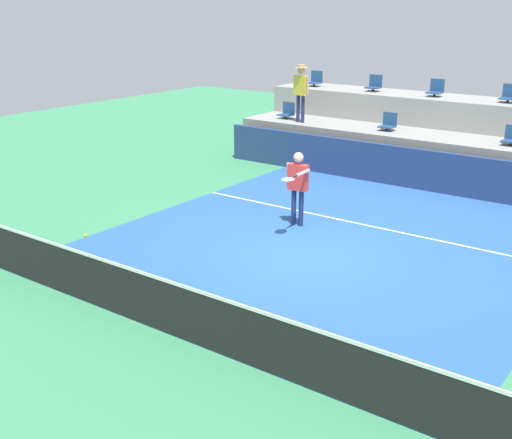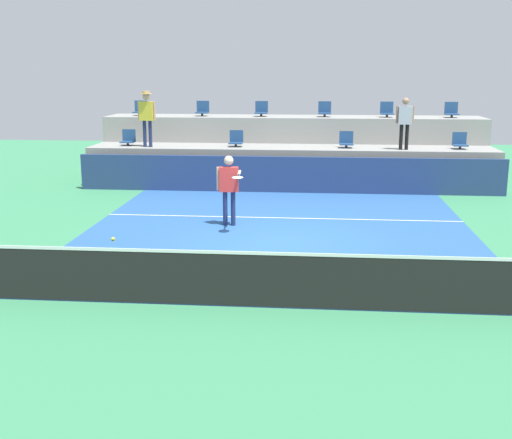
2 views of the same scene
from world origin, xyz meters
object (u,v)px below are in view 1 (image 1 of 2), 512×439
at_px(stadium_chair_lower_right, 512,137).
at_px(stadium_chair_upper_left, 374,84).
at_px(stadium_chair_lower_far_left, 287,112).
at_px(stadium_chair_upper_mid_left, 436,89).
at_px(tennis_ball, 86,236).
at_px(stadium_chair_lower_left, 388,123).
at_px(stadium_chair_upper_mid_right, 509,95).
at_px(stadium_chair_upper_far_left, 315,80).
at_px(tennis_player, 298,182).
at_px(spectator_with_hat, 301,87).

height_order(stadium_chair_lower_right, stadium_chair_upper_left, stadium_chair_upper_left).
height_order(stadium_chair_lower_far_left, stadium_chair_upper_mid_left, stadium_chair_upper_mid_left).
bearing_deg(stadium_chair_upper_left, tennis_ball, -87.11).
relative_size(stadium_chair_lower_left, stadium_chair_upper_mid_right, 1.00).
bearing_deg(stadium_chair_upper_far_left, stadium_chair_lower_left, -26.45).
bearing_deg(stadium_chair_lower_far_left, tennis_ball, -75.30).
height_order(tennis_player, spectator_with_hat, spectator_with_hat).
bearing_deg(stadium_chair_lower_left, stadium_chair_lower_right, 0.00).
distance_m(stadium_chair_lower_far_left, stadium_chair_upper_left, 2.95).
xyz_separation_m(stadium_chair_lower_right, tennis_player, (-3.00, -5.77, -0.43)).
height_order(stadium_chair_lower_far_left, stadium_chair_upper_far_left, stadium_chair_upper_far_left).
bearing_deg(tennis_ball, stadium_chair_upper_left, 92.89).
relative_size(stadium_chair_upper_far_left, tennis_player, 0.31).
bearing_deg(stadium_chair_lower_far_left, stadium_chair_upper_mid_right, 15.66).
relative_size(stadium_chair_lower_far_left, stadium_chair_upper_far_left, 1.00).
relative_size(stadium_chair_upper_far_left, stadium_chair_upper_mid_right, 1.00).
distance_m(stadium_chair_lower_left, tennis_player, 5.82).
bearing_deg(spectator_with_hat, stadium_chair_lower_left, 7.76).
height_order(stadium_chair_lower_far_left, tennis_player, stadium_chair_lower_far_left).
xyz_separation_m(stadium_chair_lower_far_left, stadium_chair_upper_far_left, (-0.05, 1.80, 0.85)).
xyz_separation_m(stadium_chair_lower_far_left, stadium_chair_upper_mid_right, (6.42, 1.80, 0.85)).
distance_m(stadium_chair_lower_right, stadium_chair_upper_mid_left, 3.49).
distance_m(stadium_chair_upper_far_left, stadium_chair_upper_left, 2.22).
height_order(stadium_chair_upper_left, tennis_player, stadium_chair_upper_left).
bearing_deg(tennis_player, stadium_chair_lower_left, 95.32).
distance_m(stadium_chair_upper_far_left, stadium_chair_upper_mid_left, 4.29).
bearing_deg(stadium_chair_lower_right, stadium_chair_upper_mid_right, 110.90).
relative_size(spectator_with_hat, tennis_ball, 26.09).
xyz_separation_m(stadium_chair_lower_right, spectator_with_hat, (-6.36, -0.38, 0.88)).
height_order(stadium_chair_lower_far_left, spectator_with_hat, spectator_with_hat).
bearing_deg(tennis_player, stadium_chair_upper_far_left, 118.76).
relative_size(stadium_chair_lower_right, spectator_with_hat, 0.29).
distance_m(stadium_chair_lower_far_left, stadium_chair_upper_mid_right, 6.72).
height_order(stadium_chair_lower_left, spectator_with_hat, spectator_with_hat).
bearing_deg(stadium_chair_lower_right, stadium_chair_lower_left, 180.00).
distance_m(stadium_chair_lower_far_left, tennis_player, 7.10).
bearing_deg(tennis_ball, stadium_chair_lower_left, 85.88).
xyz_separation_m(stadium_chair_lower_left, spectator_with_hat, (-2.82, -0.38, 0.88)).
bearing_deg(stadium_chair_lower_left, stadium_chair_upper_mid_left, 69.61).
relative_size(stadium_chair_upper_left, tennis_player, 0.31).
height_order(stadium_chair_upper_far_left, spectator_with_hat, spectator_with_hat).
bearing_deg(stadium_chair_upper_left, stadium_chair_lower_right, -20.03).
bearing_deg(stadium_chair_lower_left, tennis_ball, -94.12).
height_order(stadium_chair_lower_far_left, stadium_chair_lower_right, same).
bearing_deg(stadium_chair_lower_far_left, stadium_chair_upper_mid_left, 23.01).
bearing_deg(spectator_with_hat, tennis_ball, -78.74).
bearing_deg(tennis_player, stadium_chair_lower_right, 62.54).
distance_m(tennis_player, tennis_ball, 5.08).
bearing_deg(stadium_chair_upper_mid_right, stadium_chair_lower_right, -69.10).
xyz_separation_m(stadium_chair_upper_left, spectator_with_hat, (-1.42, -2.18, 0.03)).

